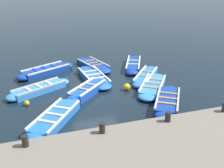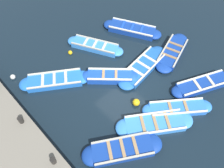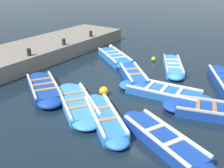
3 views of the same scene
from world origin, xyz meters
The scene contains 17 objects.
ground_plane centered at (0.00, 0.00, 0.00)m, with size 120.00×120.00×0.00m, color black.
boat_tucked centered at (-2.77, -2.54, 0.18)m, with size 3.42×2.64×0.41m.
boat_end_of_row centered at (2.61, -3.06, 0.17)m, with size 3.50×2.17×0.40m.
boat_bow_out centered at (1.32, -0.13, 0.15)m, with size 3.86×1.28×0.36m.
boat_far_corner centered at (-0.86, -2.73, 0.15)m, with size 3.48×2.84×0.36m.
boat_outer_right centered at (3.34, -0.59, 0.16)m, with size 3.53×1.84×0.38m.
boat_centre centered at (-0.48, 0.63, 0.19)m, with size 2.64×2.66×0.45m.
boat_outer_left centered at (-2.69, 2.45, 0.17)m, with size 3.50×2.81×0.39m.
boat_drifting centered at (0.48, 2.88, 0.16)m, with size 2.23×3.41×0.37m.
boat_mid_row centered at (0.54, -2.98, 0.15)m, with size 3.07×2.67×0.36m.
quay_wall centered at (-6.45, 0.00, 0.38)m, with size 3.28×12.81×0.76m.
bollard_mid_north centered at (-5.16, -1.18, 0.94)m, with size 0.20×0.20×0.35m, color black.
bollard_mid_south centered at (-5.16, 1.18, 0.94)m, with size 0.20×0.20×0.35m, color black.
bollard_south centered at (-5.16, 3.53, 0.94)m, with size 0.20×0.20×0.35m, color black.
buoy_orange_near centered at (-4.14, 4.22, 0.13)m, with size 0.27×0.27×0.27m, color silver.
buoy_yellow_far centered at (-0.63, -1.39, 0.18)m, with size 0.36×0.36×0.36m, color #EAB214.
buoy_white_drifting centered at (-0.87, 3.51, 0.12)m, with size 0.24×0.24×0.24m, color #EAB214.
Camera 3 is at (4.83, -8.86, 4.51)m, focal length 42.00 mm.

